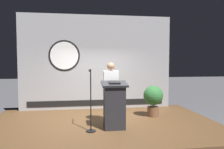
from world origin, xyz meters
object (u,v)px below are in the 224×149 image
Objects in this scene: podium at (114,105)px; potted_plant at (153,98)px; speaker_person at (111,92)px; microphone_stand at (91,109)px.

podium reaches higher than potted_plant.
speaker_person is 1.53m from potted_plant.
microphone_stand is 1.59× the size of potted_plant.
speaker_person reaches higher than potted_plant.
microphone_stand is (-0.60, -0.10, -0.06)m from podium.
potted_plant is at bearing 36.53° from podium.
speaker_person is at bearing -158.81° from potted_plant.
podium is at bearing 9.89° from microphone_stand.
speaker_person is at bearing 45.32° from microphone_stand.
potted_plant is (1.40, 0.54, -0.28)m from speaker_person.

